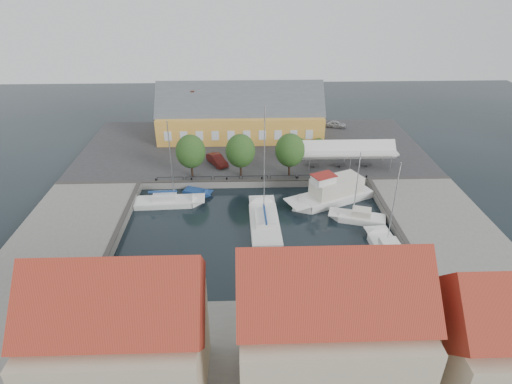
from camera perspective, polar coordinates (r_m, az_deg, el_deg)
The scene contains 19 objects.
ground at distance 52.18m, azimuth 0.21°, elevation -4.60°, with size 140.00×140.00×0.00m, color black.
north_quay at distance 72.34m, azimuth -0.44°, elevation 5.74°, with size 56.00×26.00×1.00m, color #2D2D30.
west_quay at distance 54.20m, azimuth -23.75°, elevation -5.33°, with size 12.00×24.00×1.00m, color slate.
east_quay at distance 55.48m, azimuth 23.72°, elevation -4.50°, with size 12.00×24.00×1.00m, color slate.
south_bank at distance 36.07m, azimuth 1.49°, elevation -22.43°, with size 56.00×14.00×1.00m, color slate.
quay_edge_fittings at distance 55.68m, azimuth 0.06°, elevation -1.01°, with size 56.00×24.72×0.40m.
warehouse at distance 75.96m, azimuth -2.54°, elevation 10.01°, with size 28.56×14.00×9.55m.
tent_canopy at distance 65.14m, azimuth 12.21°, elevation 5.45°, with size 14.00×4.00×2.83m.
quay_trees at distance 60.48m, azimuth -2.09°, elevation 5.50°, with size 18.20×4.20×6.30m.
car_silver at distance 81.85m, azimuth 10.65°, elevation 8.86°, with size 1.51×3.75×1.28m, color #A6A8AE.
car_red at distance 65.52m, azimuth -5.23°, elevation 4.30°, with size 1.62×4.63×1.53m, color #561613.
center_sailboat at distance 52.04m, azimuth 1.13°, elevation -4.23°, with size 3.66×11.54×15.28m.
trawler at distance 58.00m, azimuth 10.12°, elevation -0.26°, with size 12.51×8.34×5.00m.
east_boat_b at distance 54.67m, azimuth 13.49°, elevation -3.47°, with size 7.25×4.21×9.73m.
east_boat_c at distance 49.58m, azimuth 17.32°, elevation -7.72°, with size 3.51×9.08×11.29m.
west_boat_a at distance 57.77m, azimuth -11.64°, elevation -1.39°, with size 9.41×3.06×12.18m.
launch_sw at distance 44.86m, azimuth -17.52°, elevation -12.40°, with size 4.67×4.02×0.98m.
launch_nw at distance 59.80m, azimuth -7.79°, elevation -0.14°, with size 4.30×2.95×0.88m.
townhouses at distance 30.73m, azimuth 5.67°, elevation -19.23°, with size 36.30×8.50×12.00m.
Camera 1 is at (-1.60, -43.68, 28.50)m, focal length 30.00 mm.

